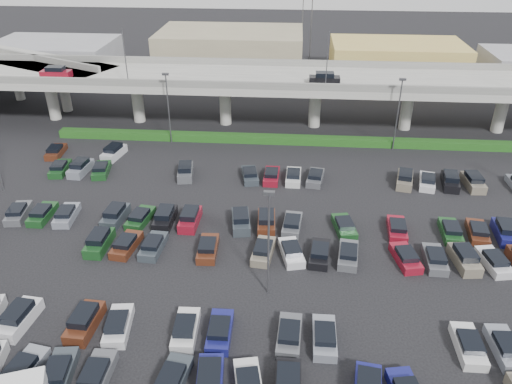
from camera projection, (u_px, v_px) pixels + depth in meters
ground at (272, 241)px, 51.30m from camera, size 280.00×280.00×0.00m
overpass at (282, 82)px, 75.69m from camera, size 150.00×13.00×15.80m
hedge at (281, 139)px, 72.75m from camera, size 66.00×1.60×1.10m
parked_cars at (257, 259)px, 47.60m from camera, size 62.84×41.67×1.67m
light_poles at (233, 177)px, 50.25m from camera, size 66.90×48.38×10.30m
distant_buildings at (347, 56)px, 102.34m from camera, size 138.00×24.00×9.00m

